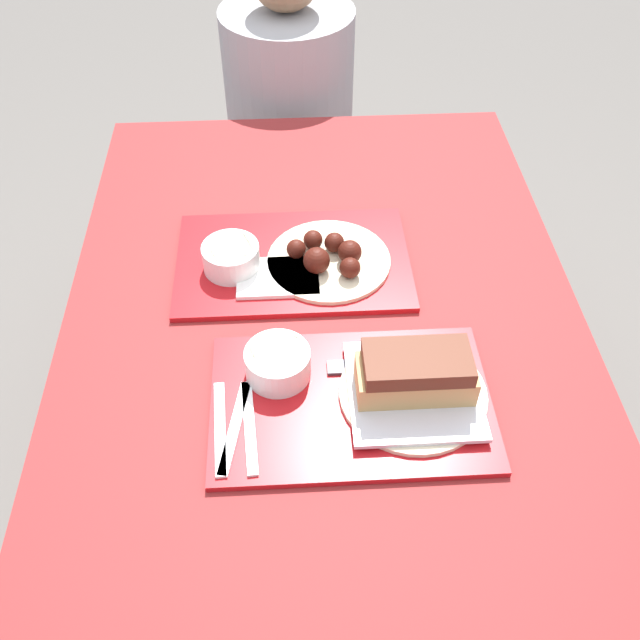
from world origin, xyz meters
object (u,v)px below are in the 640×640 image
brisket_sandwich_plate (415,381)px  person_seated_across (289,92)px  tray_near (351,402)px  tray_far (293,261)px  wings_plate_far (328,257)px  bowl_coleslaw_far (231,256)px  bowl_coleslaw_near (278,362)px

brisket_sandwich_plate → person_seated_across: person_seated_across is taller
tray_near → brisket_sandwich_plate: size_ratio=1.88×
tray_far → wings_plate_far: size_ratio=1.90×
bowl_coleslaw_far → person_seated_across: person_seated_across is taller
bowl_coleslaw_near → wings_plate_far: size_ratio=0.46×
tray_far → brisket_sandwich_plate: bearing=-61.8°
tray_near → person_seated_across: bearing=93.7°
tray_near → brisket_sandwich_plate: brisket_sandwich_plate is taller
person_seated_across → tray_far: bearing=-90.8°
tray_far → person_seated_across: 0.74m
person_seated_across → bowl_coleslaw_far: bearing=-99.2°
tray_far → bowl_coleslaw_near: size_ratio=4.17×
tray_near → tray_far: size_ratio=1.00×
tray_far → person_seated_across: person_seated_across is taller
wings_plate_far → bowl_coleslaw_far: bearing=-179.6°
tray_near → wings_plate_far: wings_plate_far is taller
bowl_coleslaw_far → wings_plate_far: size_ratio=0.46×
brisket_sandwich_plate → bowl_coleslaw_far: 0.42m
tray_near → brisket_sandwich_plate: 0.10m
brisket_sandwich_plate → bowl_coleslaw_far: brisket_sandwich_plate is taller
tray_far → brisket_sandwich_plate: 0.38m
bowl_coleslaw_far → wings_plate_far: bearing=0.4°
bowl_coleslaw_near → bowl_coleslaw_far: (-0.08, 0.26, 0.00)m
bowl_coleslaw_near → person_seated_across: person_seated_across is taller
tray_near → wings_plate_far: 0.32m
bowl_coleslaw_near → brisket_sandwich_plate: (0.21, -0.05, 0.01)m
brisket_sandwich_plate → tray_far: bearing=118.2°
tray_near → bowl_coleslaw_near: 0.13m
wings_plate_far → brisket_sandwich_plate: bearing=-70.3°
wings_plate_far → person_seated_across: 0.76m
brisket_sandwich_plate → wings_plate_far: bearing=109.7°
brisket_sandwich_plate → bowl_coleslaw_near: bearing=165.3°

